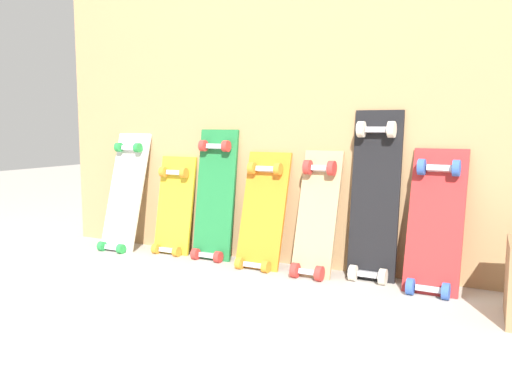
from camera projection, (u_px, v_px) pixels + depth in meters
The scene contains 9 objects.
ground_plane at pixel (262, 263), 2.70m from camera, with size 12.00×12.00×0.00m, color #B2AAA0.
plywood_wall_panel at pixel (269, 90), 2.65m from camera, with size 2.59×0.04×1.73m, color tan.
skateboard_white at pixel (124, 198), 3.00m from camera, with size 0.22×0.26×0.72m.
skateboard_yellow at pixel (174, 211), 2.90m from camera, with size 0.22×0.17×0.59m.
skateboard_green at pixel (214, 201), 2.77m from camera, with size 0.22×0.18×0.74m.
skateboard_orange at pixel (262, 217), 2.61m from camera, with size 0.23×0.23×0.63m.
skateboard_natural at pixel (316, 220), 2.47m from camera, with size 0.19×0.24×0.64m.
skateboard_black at pixel (374, 202), 2.38m from camera, with size 0.22×0.17×0.82m.
skateboard_red at pixel (435, 228), 2.22m from camera, with size 0.22×0.25×0.66m.
Camera 1 is at (1.21, -2.34, 0.69)m, focal length 37.48 mm.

